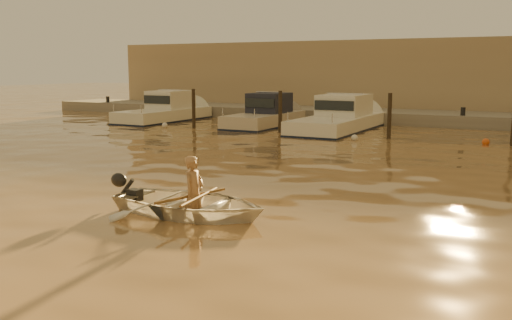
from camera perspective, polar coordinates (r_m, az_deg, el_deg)
The scene contains 18 objects.
ground_plane at distance 13.03m, azimuth -1.79°, elevation -4.51°, with size 160.00×160.00×0.00m, color brown.
dinghy at distance 12.19m, azimuth -6.61°, elevation -4.36°, with size 2.49×3.49×0.72m, color silver.
person at distance 12.08m, azimuth -6.24°, elevation -3.29°, with size 0.57×0.38×1.57m, color #A37851.
outboard_motor at distance 13.06m, azimuth -12.11°, elevation -3.42°, with size 0.90×0.40×0.70m, color black, non-canonical shape.
oar_port at distance 12.02m, azimuth -5.63°, elevation -3.67°, with size 0.06×0.06×2.10m, color brown.
oar_starboard at distance 12.12m, azimuth -6.43°, elevation -3.57°, with size 0.06×0.06×2.10m, color olive.
moored_boat_0 at distance 33.90m, azimuth -9.20°, elevation 4.93°, with size 2.37×7.51×1.75m, color white, non-canonical shape.
moored_boat_1 at distance 30.39m, azimuth 0.85°, elevation 4.56°, with size 2.24×6.65×1.75m, color beige, non-canonical shape.
moored_boat_2 at distance 28.75m, azimuth 8.28°, elevation 4.20°, with size 2.63×8.70×1.75m, color white, non-canonical shape.
piling_0 at distance 30.01m, azimuth -6.25°, elevation 4.98°, with size 0.18×0.18×2.20m, color #2D2319.
piling_1 at distance 27.53m, azimuth 2.44°, elevation 4.64°, with size 0.18×0.18×2.20m, color #2D2319.
piling_2 at distance 25.72m, azimuth 13.19°, elevation 4.09°, with size 0.18×0.18×2.20m, color #2D2319.
fender_a at distance 30.33m, azimuth -9.12°, elevation 3.44°, with size 0.30×0.30×0.30m, color silver.
fender_b at distance 28.09m, azimuth 0.03°, elevation 3.10°, with size 0.30×0.30×0.30m, color #CE6018.
fender_c at distance 24.91m, azimuth 9.82°, elevation 2.18°, with size 0.30×0.30×0.30m, color silver.
fender_d at distance 25.00m, azimuth 21.99°, elevation 1.67°, with size 0.30×0.30×0.30m, color #D35218.
quay at distance 33.23m, azimuth 16.87°, elevation 3.74°, with size 52.00×4.00×1.00m, color gray.
waterfront_building at distance 38.52m, azimuth 18.62°, elevation 7.71°, with size 46.00×7.00×4.80m, color #9E8466.
Camera 1 is at (6.26, -11.00, 3.09)m, focal length 40.00 mm.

